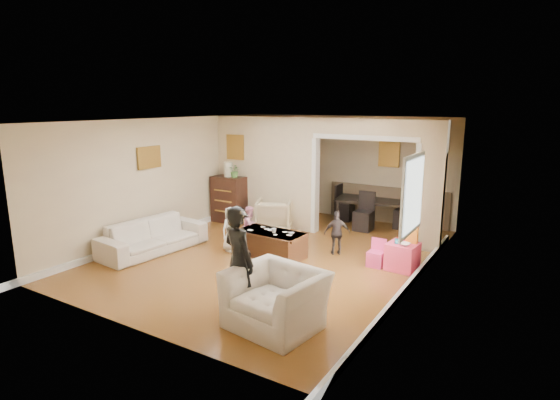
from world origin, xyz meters
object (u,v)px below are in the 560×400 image
Objects in this scene: sofa at (153,236)px; adult_person at (239,262)px; coffee_cup at (274,231)px; child_kneel_a at (231,229)px; dresser at (229,199)px; child_toddler at (337,233)px; coffee_table at (271,244)px; dining_table at (373,212)px; armchair_front at (276,299)px; armchair_back at (274,215)px; child_kneel_b at (250,226)px; play_table at (402,256)px; cyan_cup at (397,241)px; table_lamp at (228,169)px.

sofa is 1.37× the size of adult_person.
coffee_cup is 0.96m from child_kneel_a.
dresser is 2.90m from coffee_cup.
adult_person is at bearing 54.16° from child_toddler.
sofa is 1.56m from child_kneel_a.
dresser is 1.31× the size of child_toddler.
coffee_table is 0.73× the size of dining_table.
armchair_front is at bearing -45.84° from dresser.
child_kneel_b is (0.17, -1.21, 0.06)m from armchair_back.
play_table is (4.54, 1.60, -0.08)m from sofa.
play_table is at bearing 26.57° from cyan_cup.
adult_person reaches higher than coffee_cup.
dresser is at bearing 8.45° from sofa.
child_kneel_b is at bearing -2.61° from child_kneel_a.
dining_table is 3.36m from child_kneel_b.
sofa is 2.63m from dresser.
armchair_back is 0.70× the size of dresser.
dresser is 2.06m from child_kneel_b.
child_kneel_b is 1.81m from child_toddler.
dining_table reaches higher than coffee_table.
armchair_front reaches higher than cyan_cup.
armchair_back is 0.62× the size of coffee_table.
child_toddler is (3.32, -0.87, -0.13)m from dresser.
dresser reaches higher than child_kneel_a.
cyan_cup is 0.05× the size of adult_person.
coffee_table is at bearing -166.19° from cyan_cup.
coffee_cup is at bearing -68.17° from child_kneel_a.
coffee_table is 13.12× the size of coffee_cup.
adult_person is at bearing -115.89° from play_table.
table_lamp is 2.99m from coffee_table.
armchair_back is at bearing 164.64° from play_table.
child_kneel_b is (0.15, 0.45, -0.03)m from child_kneel_a.
play_table is at bearing -12.23° from table_lamp.
table_lamp is at bearing -163.17° from dining_table.
dining_table is (0.88, 3.27, 0.07)m from coffee_table.
sofa is 5.23m from dining_table.
child_toddler is (1.90, 0.90, -0.01)m from child_kneel_a.
child_kneel_a reaches higher than coffee_cup.
child_toddler reaches higher than cyan_cup.
armchair_back is 1.66m from child_kneel_a.
sofa is 4.32× the size of play_table.
child_kneel_b is (-0.70, 0.30, 0.18)m from coffee_table.
armchair_back is at bearing -145.68° from dining_table.
sofa is 2.48× the size of child_toddler.
armchair_front is 3.06m from play_table.
adult_person is 1.87× the size of child_kneel_b.
child_kneel_a reaches higher than armchair_front.
coffee_cup is 2.40m from play_table.
armchair_front is 1.40× the size of child_kneel_b.
coffee_table is 1.30m from child_toddler.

